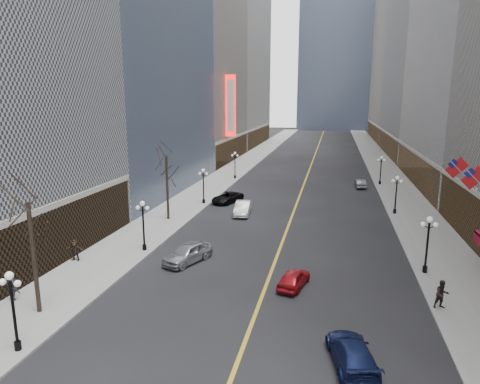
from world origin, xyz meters
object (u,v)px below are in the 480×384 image
at_px(car_sb_far, 360,184).
at_px(car_sb_near, 352,353).
at_px(streetlamp_east_1, 428,239).
at_px(streetlamp_west_0, 13,303).
at_px(streetlamp_east_2, 396,191).
at_px(streetlamp_east_3, 381,167).
at_px(car_nb_near, 188,253).
at_px(car_nb_far, 227,197).
at_px(streetlamp_west_3, 235,162).
at_px(streetlamp_west_1, 143,220).
at_px(car_nb_mid, 243,208).
at_px(car_sb_mid, 294,278).
at_px(streetlamp_west_2, 203,182).

bearing_deg(car_sb_far, car_sb_near, 83.21).
xyz_separation_m(streetlamp_east_1, streetlamp_west_0, (-23.60, -16.00, 0.00)).
height_order(streetlamp_east_2, streetlamp_east_3, same).
relative_size(streetlamp_east_1, car_nb_near, 0.94).
xyz_separation_m(streetlamp_east_1, streetlamp_east_3, (0.00, 36.00, 0.00)).
relative_size(streetlamp_east_3, streetlamp_west_0, 1.00).
distance_m(streetlamp_west_0, car_nb_far, 35.66).
distance_m(streetlamp_east_1, streetlamp_east_2, 18.00).
bearing_deg(car_nb_near, streetlamp_west_3, 120.11).
height_order(streetlamp_east_2, streetlamp_west_1, same).
bearing_deg(car_nb_mid, streetlamp_east_1, -43.50).
bearing_deg(streetlamp_west_3, streetlamp_east_3, 0.00).
bearing_deg(streetlamp_west_3, streetlamp_west_0, -90.00).
xyz_separation_m(car_nb_near, car_sb_mid, (9.14, -2.90, -0.17)).
xyz_separation_m(car_nb_near, car_nb_mid, (1.37, 15.74, -0.02)).
bearing_deg(streetlamp_east_1, car_sb_near, -114.21).
bearing_deg(streetlamp_west_1, car_sb_far, 58.37).
distance_m(car_nb_mid, car_sb_near, 29.80).
distance_m(streetlamp_east_3, streetlamp_west_0, 57.10).
xyz_separation_m(streetlamp_west_3, car_nb_mid, (6.03, -21.90, -2.10)).
bearing_deg(car_sb_near, streetlamp_east_3, -109.29).
height_order(streetlamp_west_3, car_sb_near, streetlamp_west_3).
bearing_deg(streetlamp_east_1, car_sb_far, 95.43).
relative_size(streetlamp_east_2, car_sb_near, 0.92).
bearing_deg(streetlamp_east_2, streetlamp_east_1, -90.00).
relative_size(streetlamp_east_1, streetlamp_west_2, 1.00).
bearing_deg(car_nb_mid, streetlamp_east_3, 46.52).
bearing_deg(car_nb_far, streetlamp_west_1, -76.68).
height_order(car_nb_far, car_sb_near, car_sb_near).
bearing_deg(streetlamp_west_2, streetlamp_west_1, -90.00).
bearing_deg(car_sb_mid, car_sb_far, -86.31).
bearing_deg(streetlamp_west_1, car_sb_mid, -18.22).
relative_size(streetlamp_east_2, streetlamp_west_1, 1.00).
relative_size(streetlamp_west_1, car_nb_near, 0.94).
distance_m(car_nb_near, car_nb_far, 21.21).
bearing_deg(car_nb_mid, streetlamp_west_0, -106.08).
bearing_deg(car_nb_near, car_nb_far, 118.09).
relative_size(car_nb_near, car_nb_mid, 1.00).
relative_size(streetlamp_east_2, car_sb_far, 1.12).
xyz_separation_m(car_sb_near, car_sb_mid, (-3.79, 8.82, -0.05)).
bearing_deg(car_nb_far, streetlamp_east_2, 17.41).
distance_m(car_sb_near, car_sb_far, 46.64).
bearing_deg(car_nb_near, car_sb_far, 88.67).
bearing_deg(car_sb_mid, streetlamp_east_2, -99.82).
xyz_separation_m(streetlamp_east_3, streetlamp_west_2, (-23.60, -18.00, 0.00)).
height_order(streetlamp_west_0, streetlamp_west_2, same).
height_order(streetlamp_east_3, car_sb_mid, streetlamp_east_3).
relative_size(streetlamp_east_1, car_sb_far, 1.12).
distance_m(streetlamp_west_1, car_sb_far, 39.05).
distance_m(streetlamp_west_1, car_sb_near, 22.20).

